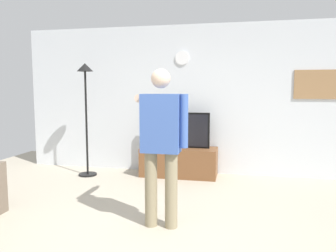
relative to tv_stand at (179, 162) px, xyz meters
name	(u,v)px	position (x,y,z in m)	size (l,w,h in m)	color
ground_plane	(147,240)	(0.15, -2.60, -0.25)	(8.40, 8.40, 0.00)	#B2A893
back_wall	(190,100)	(0.15, 0.35, 1.10)	(6.40, 0.10, 2.70)	silver
tv_stand	(179,162)	(0.00, 0.00, 0.00)	(1.34, 0.58, 0.51)	brown
television	(180,130)	(0.00, 0.05, 0.57)	(1.07, 0.07, 0.63)	black
wall_clock	(182,58)	(0.00, 0.29, 1.85)	(0.25, 0.25, 0.03)	white
framed_picture	(319,84)	(2.33, 0.30, 1.37)	(0.80, 0.04, 0.49)	#997047
floor_lamp	(86,96)	(-1.61, -0.31, 1.17)	(0.32, 0.32, 1.99)	black
person_standing_nearer_lamp	(161,139)	(0.20, -2.21, 0.75)	(0.60, 0.78, 1.76)	gray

